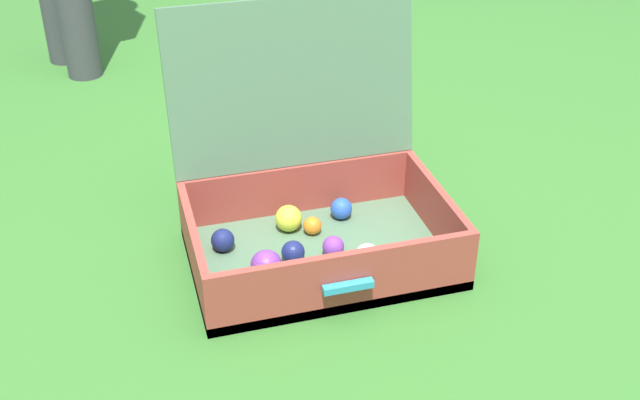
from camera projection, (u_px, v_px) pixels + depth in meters
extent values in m
plane|color=#336B28|center=(354.00, 274.00, 1.85)|extent=(16.00, 16.00, 0.00)
cube|color=#4C7051|center=(320.00, 256.00, 1.89)|extent=(0.60, 0.41, 0.03)
cube|color=#9E3D33|center=(195.00, 254.00, 1.78)|extent=(0.02, 0.41, 0.15)
cube|color=#9E3D33|center=(436.00, 215.00, 1.92)|extent=(0.02, 0.41, 0.15)
cube|color=#9E3D33|center=(345.00, 283.00, 1.69)|extent=(0.57, 0.02, 0.15)
cube|color=#9E3D33|center=(299.00, 192.00, 2.01)|extent=(0.57, 0.02, 0.15)
cube|color=#4C7051|center=(293.00, 84.00, 1.90)|extent=(0.60, 0.09, 0.40)
cube|color=teal|center=(348.00, 286.00, 1.67)|extent=(0.11, 0.02, 0.02)
sphere|color=white|center=(368.00, 257.00, 1.81)|extent=(0.06, 0.06, 0.06)
sphere|color=#D1B784|center=(237.00, 292.00, 1.71)|extent=(0.05, 0.05, 0.05)
sphere|color=navy|center=(223.00, 240.00, 1.87)|extent=(0.06, 0.06, 0.06)
sphere|color=red|center=(402.00, 261.00, 1.80)|extent=(0.05, 0.05, 0.05)
sphere|color=purple|center=(266.00, 265.00, 1.77)|extent=(0.07, 0.07, 0.07)
sphere|color=blue|center=(341.00, 208.00, 1.99)|extent=(0.05, 0.05, 0.05)
sphere|color=#CCDB38|center=(289.00, 218.00, 1.94)|extent=(0.07, 0.07, 0.07)
sphere|color=purple|center=(340.00, 273.00, 1.77)|extent=(0.05, 0.05, 0.05)
sphere|color=orange|center=(312.00, 226.00, 1.93)|extent=(0.04, 0.04, 0.04)
sphere|color=navy|center=(293.00, 252.00, 1.83)|extent=(0.05, 0.05, 0.05)
sphere|color=purple|center=(333.00, 247.00, 1.85)|extent=(0.05, 0.05, 0.05)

